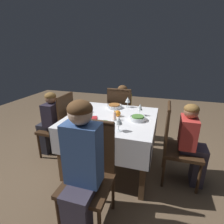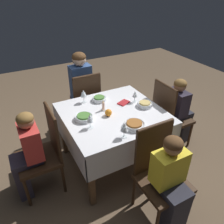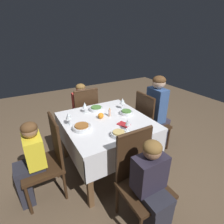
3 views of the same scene
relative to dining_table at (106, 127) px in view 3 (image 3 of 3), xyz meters
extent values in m
plane|color=brown|center=(0.00, 0.00, -0.65)|extent=(8.00, 8.00, 0.00)
cube|color=silver|center=(0.00, 0.00, 0.09)|extent=(1.13, 1.07, 0.04)
cube|color=silver|center=(0.00, 0.53, -0.08)|extent=(1.13, 0.01, 0.29)
cube|color=silver|center=(0.00, -0.53, -0.08)|extent=(1.13, 0.01, 0.29)
cube|color=silver|center=(0.56, 0.00, -0.08)|extent=(0.01, 1.07, 0.29)
cube|color=silver|center=(-0.56, 0.00, -0.08)|extent=(0.01, 1.07, 0.29)
cube|color=brown|center=(0.49, 0.46, -0.29)|extent=(0.06, 0.06, 0.72)
cube|color=brown|center=(-0.49, 0.46, -0.29)|extent=(0.06, 0.06, 0.72)
cube|color=brown|center=(0.49, -0.46, -0.29)|extent=(0.06, 0.06, 0.72)
cube|color=brown|center=(-0.49, -0.46, -0.29)|extent=(0.06, 0.06, 0.72)
cube|color=#382314|center=(-0.04, 0.87, -0.23)|extent=(0.44, 0.44, 0.04)
cube|color=#382314|center=(-0.04, 0.67, 0.05)|extent=(0.40, 0.03, 0.52)
cylinder|color=#382314|center=(-0.04, 0.67, 0.31)|extent=(0.39, 0.04, 0.04)
cylinder|color=#382314|center=(0.15, 1.06, -0.45)|extent=(0.03, 0.03, 0.40)
cylinder|color=#382314|center=(-0.23, 1.06, -0.45)|extent=(0.03, 0.03, 0.40)
cylinder|color=#382314|center=(0.15, 0.68, -0.45)|extent=(0.03, 0.03, 0.40)
cylinder|color=#382314|center=(-0.23, 0.68, -0.45)|extent=(0.03, 0.03, 0.40)
cube|color=#382314|center=(0.90, -0.06, -0.23)|extent=(0.44, 0.44, 0.04)
cube|color=#382314|center=(0.70, -0.06, 0.05)|extent=(0.03, 0.40, 0.52)
cylinder|color=#382314|center=(0.70, -0.06, 0.31)|extent=(0.04, 0.39, 0.04)
cylinder|color=#382314|center=(1.09, 0.13, -0.45)|extent=(0.03, 0.03, 0.40)
cylinder|color=#382314|center=(0.71, -0.25, -0.45)|extent=(0.03, 0.03, 0.40)
cylinder|color=#382314|center=(0.71, 0.13, -0.45)|extent=(0.03, 0.03, 0.40)
cube|color=#382314|center=(0.07, -0.87, -0.23)|extent=(0.44, 0.44, 0.04)
cube|color=#382314|center=(0.07, -0.67, 0.05)|extent=(0.40, 0.03, 0.52)
cylinder|color=#382314|center=(0.07, -0.67, 0.31)|extent=(0.39, 0.04, 0.04)
cylinder|color=#382314|center=(-0.12, -1.06, -0.45)|extent=(0.03, 0.03, 0.40)
cylinder|color=#382314|center=(0.26, -1.06, -0.45)|extent=(0.03, 0.03, 0.40)
cylinder|color=#382314|center=(-0.12, -0.68, -0.45)|extent=(0.03, 0.03, 0.40)
cylinder|color=#382314|center=(0.26, -0.68, -0.45)|extent=(0.03, 0.03, 0.40)
cube|color=#382314|center=(-0.90, 0.01, -0.23)|extent=(0.44, 0.44, 0.04)
cube|color=#382314|center=(-0.70, 0.01, 0.05)|extent=(0.03, 0.40, 0.52)
cylinder|color=#382314|center=(-0.70, 0.01, 0.31)|extent=(0.04, 0.39, 0.04)
cylinder|color=#382314|center=(-1.09, 0.20, -0.45)|extent=(0.03, 0.03, 0.40)
cylinder|color=#382314|center=(-1.09, -0.18, -0.45)|extent=(0.03, 0.03, 0.40)
cylinder|color=#382314|center=(-0.71, 0.20, -0.45)|extent=(0.03, 0.03, 0.40)
cylinder|color=#382314|center=(-0.71, -0.18, -0.45)|extent=(0.03, 0.03, 0.40)
cube|color=#383342|center=(-0.04, 1.07, -0.43)|extent=(0.23, 0.14, 0.44)
cube|color=#383342|center=(-0.04, 0.99, -0.18)|extent=(0.24, 0.31, 0.06)
cube|color=#38568E|center=(-0.04, 0.90, 0.12)|extent=(0.30, 0.18, 0.53)
sphere|color=beige|center=(-0.04, 0.90, 0.47)|extent=(0.19, 0.19, 0.19)
ellipsoid|color=brown|center=(-0.04, 0.90, 0.51)|extent=(0.19, 0.19, 0.13)
cube|color=#282833|center=(1.10, -0.06, -0.43)|extent=(0.14, 0.22, 0.44)
cube|color=#282833|center=(1.02, -0.06, -0.18)|extent=(0.31, 0.24, 0.06)
cube|color=#282333|center=(0.93, -0.06, 0.02)|extent=(0.18, 0.30, 0.34)
sphere|color=#9E7051|center=(0.93, -0.06, 0.26)|extent=(0.16, 0.16, 0.16)
ellipsoid|color=brown|center=(0.93, -0.06, 0.29)|extent=(0.16, 0.16, 0.11)
cube|color=#282833|center=(0.07, -1.07, -0.43)|extent=(0.22, 0.14, 0.44)
cube|color=#282833|center=(0.07, -0.99, -0.18)|extent=(0.24, 0.31, 0.06)
cube|color=yellow|center=(0.07, -0.90, 0.02)|extent=(0.30, 0.18, 0.33)
sphere|color=#9E7051|center=(0.07, -0.90, 0.26)|extent=(0.16, 0.16, 0.16)
ellipsoid|color=brown|center=(0.07, -0.90, 0.29)|extent=(0.16, 0.16, 0.11)
cube|color=#383342|center=(-1.10, 0.01, -0.43)|extent=(0.14, 0.22, 0.44)
cube|color=#383342|center=(-1.02, 0.01, -0.18)|extent=(0.31, 0.24, 0.06)
cube|color=red|center=(-0.93, 0.01, 0.03)|extent=(0.18, 0.30, 0.35)
sphere|color=#9E7051|center=(-0.93, 0.01, 0.28)|extent=(0.16, 0.16, 0.16)
ellipsoid|color=brown|center=(-0.93, 0.01, 0.30)|extent=(0.16, 0.16, 0.11)
cylinder|color=silver|center=(-0.02, 0.33, 0.12)|extent=(0.18, 0.18, 0.04)
torus|color=silver|center=(-0.02, 0.33, 0.15)|extent=(0.18, 0.18, 0.01)
cylinder|color=#4C7F38|center=(-0.02, 0.33, 0.15)|extent=(0.13, 0.13, 0.02)
cylinder|color=white|center=(-0.20, 0.38, 0.11)|extent=(0.06, 0.06, 0.00)
cylinder|color=white|center=(-0.20, 0.38, 0.15)|extent=(0.01, 0.01, 0.08)
cone|color=white|center=(-0.20, 0.38, 0.23)|extent=(0.08, 0.08, 0.08)
cylinder|color=white|center=(-0.20, 0.38, 0.21)|extent=(0.05, 0.05, 0.04)
cylinder|color=silver|center=(0.40, -0.06, 0.12)|extent=(0.18, 0.18, 0.04)
torus|color=silver|center=(0.40, -0.06, 0.15)|extent=(0.18, 0.18, 0.01)
cylinder|color=tan|center=(0.40, -0.06, 0.15)|extent=(0.13, 0.13, 0.02)
cylinder|color=white|center=(0.36, 0.09, 0.11)|extent=(0.06, 0.06, 0.00)
cylinder|color=white|center=(0.36, 0.09, 0.14)|extent=(0.01, 0.01, 0.07)
cone|color=white|center=(0.36, 0.09, 0.22)|extent=(0.06, 0.06, 0.08)
cylinder|color=white|center=(0.36, 0.09, 0.20)|extent=(0.04, 0.04, 0.03)
cylinder|color=silver|center=(0.06, -0.36, 0.12)|extent=(0.23, 0.23, 0.04)
torus|color=silver|center=(0.06, -0.36, 0.15)|extent=(0.22, 0.22, 0.01)
cylinder|color=#995B28|center=(0.06, -0.36, 0.15)|extent=(0.16, 0.16, 0.02)
cylinder|color=white|center=(-0.12, -0.45, 0.11)|extent=(0.06, 0.06, 0.00)
cylinder|color=white|center=(-0.12, -0.45, 0.15)|extent=(0.01, 0.01, 0.07)
cone|color=white|center=(-0.12, -0.45, 0.22)|extent=(0.08, 0.08, 0.08)
cylinder|color=white|center=(-0.12, -0.45, 0.21)|extent=(0.05, 0.05, 0.04)
cylinder|color=silver|center=(-0.35, 0.02, 0.12)|extent=(0.20, 0.20, 0.04)
torus|color=silver|center=(-0.35, 0.02, 0.15)|extent=(0.20, 0.20, 0.01)
cylinder|color=#4C7F38|center=(-0.35, 0.02, 0.15)|extent=(0.15, 0.15, 0.02)
cylinder|color=white|center=(-0.35, -0.15, 0.11)|extent=(0.06, 0.06, 0.00)
cylinder|color=white|center=(-0.35, -0.15, 0.15)|extent=(0.01, 0.01, 0.07)
cone|color=white|center=(-0.35, -0.15, 0.22)|extent=(0.07, 0.07, 0.08)
cylinder|color=white|center=(-0.35, -0.15, 0.21)|extent=(0.04, 0.04, 0.04)
cylinder|color=beige|center=(-0.08, 0.10, 0.11)|extent=(0.06, 0.06, 0.01)
cylinder|color=beige|center=(-0.08, 0.10, 0.16)|extent=(0.03, 0.03, 0.09)
ellipsoid|color=#F9C64C|center=(-0.08, 0.10, 0.22)|extent=(0.01, 0.01, 0.03)
sphere|color=orange|center=(-0.08, -0.04, 0.14)|extent=(0.08, 0.08, 0.08)
cube|color=#AD2328|center=(0.22, 0.13, 0.11)|extent=(0.17, 0.15, 0.01)
camera|label=1|loc=(-0.63, 2.01, 0.92)|focal=28.00mm
camera|label=2|loc=(-1.01, -1.88, 1.43)|focal=35.00mm
camera|label=3|loc=(1.79, -0.93, 1.16)|focal=28.00mm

